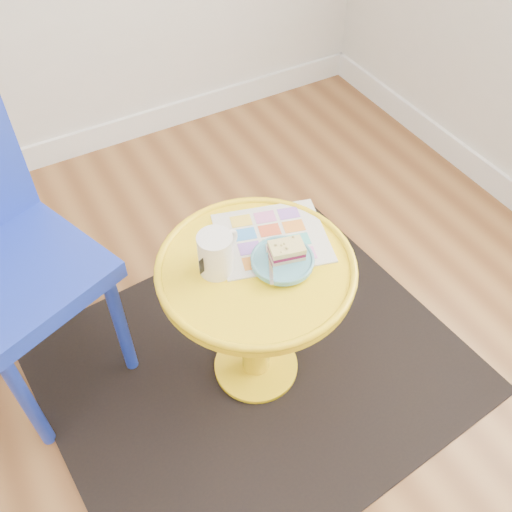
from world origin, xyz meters
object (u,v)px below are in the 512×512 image
mug (216,252)px  plate (282,261)px  side_table (256,299)px  newspaper (272,238)px

mug → plate: bearing=-47.3°
side_table → plate: plate is taller
mug → plate: (0.16, -0.07, -0.05)m
newspaper → mug: bearing=-155.8°
mug → newspaper: bearing=-14.4°
side_table → mug: (-0.09, 0.04, 0.21)m
side_table → mug: size_ratio=4.21×
newspaper → mug: mug is taller
side_table → plate: size_ratio=3.20×
side_table → plate: (0.06, -0.03, 0.16)m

